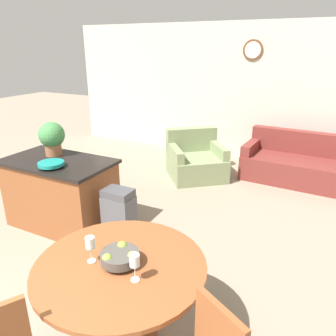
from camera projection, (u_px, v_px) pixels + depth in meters
wall_back at (245, 93)px, 6.58m from camera, size 8.00×0.09×2.70m
dining_table at (121, 283)px, 2.44m from camera, size 1.27×1.27×0.76m
fruit_bowl at (120, 256)px, 2.36m from camera, size 0.28×0.28×0.12m
wine_glass_left at (90, 244)px, 2.36m from camera, size 0.07×0.07×0.20m
wine_glass_right at (135, 261)px, 2.17m from camera, size 0.07×0.07×0.20m
kitchen_island at (61, 193)px, 4.24m from camera, size 1.40×0.80×0.90m
teal_bowl at (51, 164)px, 3.84m from camera, size 0.30×0.30×0.06m
potted_plant at (52, 137)px, 4.21m from camera, size 0.33×0.33×0.44m
trash_bin at (119, 219)px, 3.78m from camera, size 0.34×0.25×0.74m
couch at (304, 166)px, 5.68m from camera, size 2.07×0.99×0.83m
armchair at (196, 161)px, 5.92m from camera, size 1.29×1.29×0.83m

